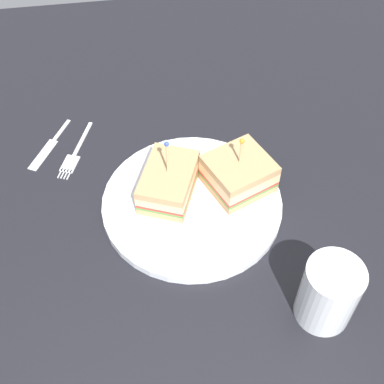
{
  "coord_description": "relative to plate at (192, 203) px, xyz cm",
  "views": [
    {
      "loc": [
        7.17,
        46.89,
        60.84
      ],
      "look_at": [
        0.0,
        0.0,
        3.28
      ],
      "focal_mm": 48.69,
      "sensor_mm": 36.0,
      "label": 1
    }
  ],
  "objects": [
    {
      "name": "drink_glass",
      "position": [
        -13.69,
        19.33,
        3.58
      ],
      "size": [
        7.05,
        7.05,
        9.59
      ],
      "color": "#B74C33",
      "rests_on": "ground_plane"
    },
    {
      "name": "knife",
      "position": [
        21.24,
        -15.58,
        -0.46
      ],
      "size": [
        6.76,
        11.17,
        0.35
      ],
      "color": "silver",
      "rests_on": "ground_plane"
    },
    {
      "name": "plate",
      "position": [
        0.0,
        0.0,
        0.0
      ],
      "size": [
        26.4,
        26.4,
        1.28
      ],
      "primitive_type": "cylinder",
      "color": "white",
      "rests_on": "ground_plane"
    },
    {
      "name": "sandwich_half_back",
      "position": [
        -7.23,
        -2.03,
        3.15
      ],
      "size": [
        11.25,
        10.99,
        9.52
      ],
      "color": "tan",
      "rests_on": "plate"
    },
    {
      "name": "sandwich_half_front",
      "position": [
        3.11,
        -2.14,
        2.95
      ],
      "size": [
        10.34,
        12.12,
        10.46
      ],
      "color": "tan",
      "rests_on": "plate"
    },
    {
      "name": "ground_plane",
      "position": [
        0.0,
        0.0,
        -1.64
      ],
      "size": [
        118.1,
        118.1,
        2.0
      ],
      "primitive_type": "cube",
      "color": "black"
    },
    {
      "name": "fork",
      "position": [
        17.25,
        -12.86,
        -0.46
      ],
      "size": [
        5.79,
        12.46,
        0.35
      ],
      "color": "silver",
      "rests_on": "ground_plane"
    }
  ]
}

